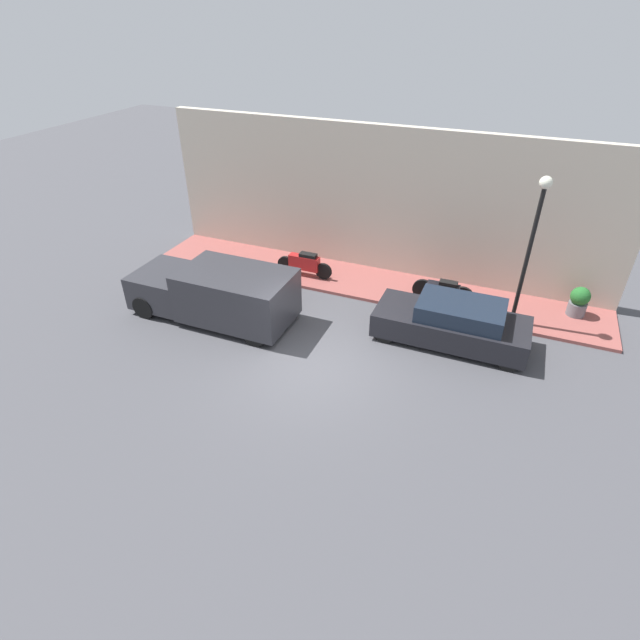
% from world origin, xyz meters
% --- Properties ---
extents(ground_plane, '(60.00, 60.00, 0.00)m').
position_xyz_m(ground_plane, '(0.00, 0.00, 0.00)').
color(ground_plane, '#47474C').
extents(sidewalk, '(2.27, 15.67, 0.11)m').
position_xyz_m(sidewalk, '(4.92, 0.00, 0.05)').
color(sidewalk, '#934C47').
rests_on(sidewalk, ground_plane).
extents(building_facade, '(0.30, 15.67, 5.02)m').
position_xyz_m(building_facade, '(6.20, 0.00, 2.51)').
color(building_facade, beige).
rests_on(building_facade, ground_plane).
extents(parked_car, '(1.70, 4.26, 1.32)m').
position_xyz_m(parked_car, '(2.57, -3.30, 0.63)').
color(parked_car, black).
rests_on(parked_car, ground_plane).
extents(delivery_van, '(2.03, 5.07, 1.67)m').
position_xyz_m(delivery_van, '(1.16, 3.61, 0.86)').
color(delivery_van, '#2D2D33').
rests_on(delivery_van, ground_plane).
extents(motorcycle_red, '(0.30, 2.04, 0.86)m').
position_xyz_m(motorcycle_red, '(4.52, 2.14, 0.57)').
color(motorcycle_red, '#B21E1E').
rests_on(motorcycle_red, sidewalk).
extents(motorcycle_black, '(0.30, 1.94, 0.77)m').
position_xyz_m(motorcycle_black, '(4.51, -2.68, 0.54)').
color(motorcycle_black, black).
rests_on(motorcycle_black, sidewalk).
extents(streetlamp, '(0.34, 0.34, 4.42)m').
position_xyz_m(streetlamp, '(4.16, -4.86, 3.04)').
color(streetlamp, black).
rests_on(streetlamp, sidewalk).
extents(potted_plant, '(0.57, 0.57, 0.94)m').
position_xyz_m(potted_plant, '(5.34, -6.63, 0.58)').
color(potted_plant, slate).
rests_on(potted_plant, sidewalk).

